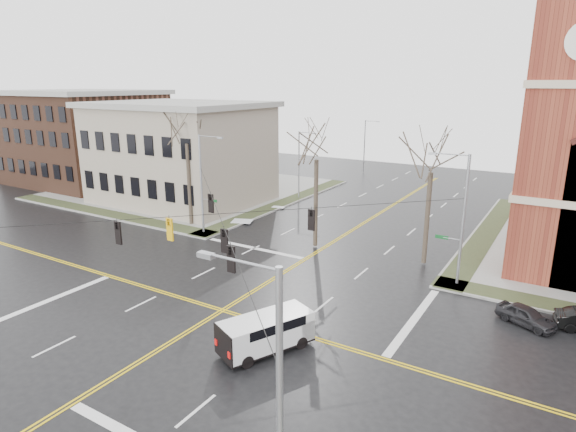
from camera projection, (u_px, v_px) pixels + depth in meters
The scene contains 17 objects.
ground at pixel (223, 310), 29.75m from camera, with size 120.00×120.00×0.00m, color black.
sidewalks at pixel (222, 309), 29.73m from camera, with size 80.00×80.00×0.17m.
road_markings at pixel (222, 310), 29.75m from camera, with size 100.00×100.00×0.01m.
civic_building_a at pixel (181, 155), 55.76m from camera, with size 18.00×14.00×11.00m, color gray.
civic_building_b at pixel (85, 139), 67.30m from camera, with size 18.00×16.00×12.00m, color brown.
signal_pole_ne at pixel (461, 216), 32.21m from camera, with size 2.75×0.22×9.00m.
signal_pole_nw at pixel (203, 181), 43.56m from camera, with size 2.75×0.22×9.00m.
signal_pole_se at pixel (274, 407), 13.29m from camera, with size 2.75×0.22×9.00m.
span_wires at pixel (219, 214), 28.09m from camera, with size 23.02×23.02×0.03m.
traffic_signals at pixel (212, 229), 27.74m from camera, with size 8.21×8.26×1.30m.
streetlight_north_a at pixel (300, 162), 56.93m from camera, with size 2.30×0.20×8.00m.
streetlight_north_b at pixel (365, 144), 73.38m from camera, with size 2.30×0.20×8.00m.
cargo_van at pixel (269, 330), 25.15m from camera, with size 3.88×5.35×1.91m.
parked_car_a at pixel (526, 316), 27.85m from camera, with size 1.35×3.36×1.14m, color black.
tree_nw_far at pixel (187, 138), 45.21m from camera, with size 4.00×4.00×11.81m.
tree_nw_near at pixel (317, 154), 39.06m from camera, with size 4.00×4.00×11.06m.
tree_ne at pixel (431, 166), 35.22m from camera, with size 4.00×4.00×10.59m.
Camera 1 is at (17.57, -21.02, 13.62)m, focal length 30.00 mm.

